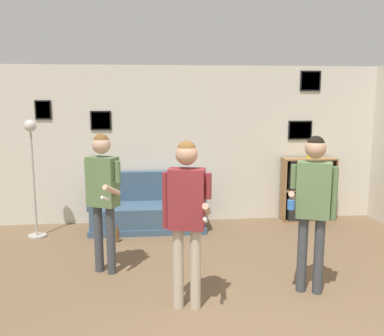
% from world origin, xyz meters
% --- Properties ---
extents(wall_back, '(8.64, 0.08, 2.70)m').
position_xyz_m(wall_back, '(0.00, 4.26, 1.36)').
color(wall_back, silver).
rests_on(wall_back, ground_plane).
extents(couch, '(1.88, 0.80, 0.92)m').
position_xyz_m(couch, '(-0.93, 3.85, 0.30)').
color(couch, '#3D5670').
rests_on(couch, ground_plane).
extents(bookshelf, '(0.93, 0.30, 1.12)m').
position_xyz_m(bookshelf, '(1.89, 4.04, 0.56)').
color(bookshelf, olive).
rests_on(bookshelf, ground_plane).
extents(floor_lamp, '(0.28, 0.28, 1.84)m').
position_xyz_m(floor_lamp, '(-2.67, 3.56, 1.21)').
color(floor_lamp, '#ADA89E').
rests_on(floor_lamp, ground_plane).
extents(person_player_foreground_left, '(0.45, 0.59, 1.75)m').
position_xyz_m(person_player_foreground_left, '(-1.46, 2.07, 1.09)').
color(person_player_foreground_left, '#3D4247').
rests_on(person_player_foreground_left, ground_plane).
extents(person_player_foreground_center, '(0.49, 0.54, 1.77)m').
position_xyz_m(person_player_foreground_center, '(-0.51, 1.06, 1.10)').
color(person_player_foreground_center, '#B7AD99').
rests_on(person_player_foreground_center, ground_plane).
extents(person_watcher_holding_cup, '(0.58, 0.38, 1.78)m').
position_xyz_m(person_watcher_holding_cup, '(0.89, 1.29, 1.11)').
color(person_watcher_holding_cup, '#3D4247').
rests_on(person_watcher_holding_cup, ground_plane).
extents(bottle_on_floor, '(0.06, 0.06, 0.26)m').
position_xyz_m(bottle_on_floor, '(-1.39, 3.19, 0.10)').
color(bottle_on_floor, brown).
rests_on(bottle_on_floor, ground_plane).
extents(drinking_cup, '(0.08, 0.08, 0.11)m').
position_xyz_m(drinking_cup, '(1.88, 4.04, 1.17)').
color(drinking_cup, yellow).
rests_on(drinking_cup, bookshelf).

